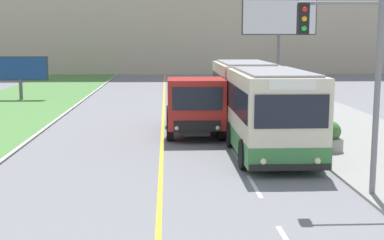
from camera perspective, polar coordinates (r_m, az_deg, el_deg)
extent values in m
cube|color=silver|center=(15.85, 6.65, -6.99)|extent=(0.12, 2.40, 0.01)
cube|color=silver|center=(20.27, 4.55, -3.49)|extent=(0.12, 2.40, 0.01)
cube|color=silver|center=(24.76, 3.22, -1.24)|extent=(0.12, 2.40, 0.01)
cube|color=silver|center=(29.28, 2.29, 0.32)|extent=(0.12, 2.40, 0.01)
cube|color=silver|center=(33.82, 1.62, 1.46)|extent=(0.12, 2.40, 0.01)
cube|color=silver|center=(38.37, 1.10, 2.32)|extent=(0.12, 2.40, 0.01)
cube|color=silver|center=(42.94, 0.69, 3.01)|extent=(0.12, 2.40, 0.01)
cube|color=silver|center=(47.51, 0.36, 3.56)|extent=(0.12, 2.40, 0.01)
cube|color=beige|center=(19.30, 8.51, 0.87)|extent=(2.57, 6.00, 2.80)
cube|color=#3D7F42|center=(19.47, 8.44, -2.20)|extent=(2.59, 6.02, 0.70)
cube|color=black|center=(19.25, 8.54, 2.11)|extent=(2.60, 5.52, 0.98)
cube|color=gray|center=(19.16, 8.61, 5.15)|extent=(2.19, 5.40, 0.08)
cube|color=beige|center=(26.05, 5.58, 2.95)|extent=(2.57, 6.00, 2.80)
cube|color=#3D7F42|center=(26.18, 5.55, 0.66)|extent=(2.59, 6.02, 0.70)
cube|color=black|center=(26.01, 5.60, 3.87)|extent=(2.60, 5.52, 0.98)
cube|color=gray|center=(25.95, 5.63, 6.12)|extent=(2.19, 5.40, 0.08)
cube|color=#474747|center=(22.66, 6.83, 2.07)|extent=(2.37, 0.90, 2.58)
cube|color=black|center=(16.32, 10.59, 0.89)|extent=(2.26, 0.04, 1.03)
cube|color=black|center=(16.63, 10.43, -5.01)|extent=(2.52, 0.06, 0.20)
sphere|color=#F4EAB2|center=(16.40, 7.61, -4.41)|extent=(0.20, 0.20, 0.20)
sphere|color=#F4EAB2|center=(16.78, 13.25, -4.27)|extent=(0.20, 0.20, 0.20)
cube|color=white|center=(16.23, 10.67, 3.69)|extent=(1.42, 0.04, 0.28)
cylinder|color=black|center=(17.67, 5.58, -3.68)|extent=(0.28, 1.00, 1.00)
cylinder|color=black|center=(18.18, 13.25, -3.52)|extent=(0.28, 1.00, 1.00)
cylinder|color=black|center=(21.16, 4.19, -1.59)|extent=(0.28, 1.00, 1.00)
cylinder|color=black|center=(21.59, 10.64, -1.51)|extent=(0.28, 1.00, 1.00)
cylinder|color=black|center=(26.64, 2.76, 0.56)|extent=(0.28, 1.00, 1.00)
cylinder|color=black|center=(26.98, 7.93, 0.59)|extent=(0.28, 1.00, 1.00)
cube|color=black|center=(24.60, 0.16, -0.24)|extent=(1.07, 6.10, 0.20)
cube|color=#AD231E|center=(22.61, 0.40, 1.84)|extent=(2.37, 2.39, 2.05)
cube|color=black|center=(21.37, 0.57, 2.27)|extent=(2.02, 0.04, 0.92)
cube|color=black|center=(21.51, 0.57, -0.68)|extent=(1.90, 0.06, 0.44)
sphere|color=silver|center=(21.49, -1.64, -0.88)|extent=(0.18, 0.18, 0.18)
sphere|color=silver|center=(21.58, 2.77, -0.85)|extent=(0.18, 0.18, 0.18)
cube|color=#994C19|center=(25.88, 0.01, 0.56)|extent=(2.25, 3.46, 0.12)
cube|color=#994C19|center=(25.78, -2.36, 1.76)|extent=(0.12, 3.46, 1.23)
cube|color=#994C19|center=(25.88, 2.38, 1.79)|extent=(0.12, 3.46, 1.23)
cube|color=#994C19|center=(24.16, 0.20, 1.30)|extent=(2.25, 0.12, 1.23)
cube|color=#994C19|center=(27.46, -0.15, 2.20)|extent=(2.25, 0.12, 1.23)
cube|color=#994C19|center=(24.07, 0.20, 3.03)|extent=(2.25, 0.12, 0.24)
cylinder|color=black|center=(22.49, -2.35, -0.91)|extent=(0.30, 1.04, 1.04)
cylinder|color=black|center=(22.61, 3.19, -0.86)|extent=(0.30, 1.04, 1.04)
cylinder|color=black|center=(26.04, -2.40, 0.41)|extent=(0.30, 1.04, 1.04)
cylinder|color=black|center=(26.14, 2.39, 0.45)|extent=(0.30, 1.04, 1.04)
cylinder|color=slate|center=(15.07, 19.14, 2.55)|extent=(0.16, 0.16, 5.57)
cylinder|color=slate|center=(14.65, 15.53, 11.91)|extent=(2.20, 0.10, 0.10)
cube|color=black|center=(14.36, 11.76, 10.51)|extent=(0.28, 0.24, 0.80)
sphere|color=red|center=(14.25, 11.92, 11.49)|extent=(0.14, 0.14, 0.14)
sphere|color=orange|center=(14.23, 11.89, 10.52)|extent=(0.14, 0.14, 0.14)
sphere|color=green|center=(14.23, 11.86, 9.56)|extent=(0.14, 0.14, 0.14)
cylinder|color=#59595B|center=(41.11, 9.17, 5.85)|extent=(0.24, 0.24, 4.59)
cube|color=#333333|center=(41.09, 9.29, 10.78)|extent=(5.62, 0.20, 2.63)
cube|color=silver|center=(40.98, 9.32, 10.78)|extent=(5.46, 0.02, 2.47)
cylinder|color=#59595B|center=(39.24, -17.79, 3.10)|extent=(0.24, 0.24, 1.44)
cube|color=#333333|center=(39.13, -17.89, 5.26)|extent=(3.89, 0.20, 1.67)
cube|color=navy|center=(39.02, -17.93, 5.25)|extent=(3.73, 0.02, 1.51)
cylinder|color=gray|center=(20.68, 14.52, -2.57)|extent=(0.96, 0.96, 0.50)
sphere|color=#3D6B33|center=(20.59, 14.58, -1.17)|extent=(0.76, 0.76, 0.76)
cylinder|color=gray|center=(24.88, 12.00, -0.55)|extent=(0.88, 0.88, 0.54)
sphere|color=#3D6B33|center=(24.81, 12.04, 0.62)|extent=(0.70, 0.70, 0.70)
cylinder|color=gray|center=(29.12, 9.92, 0.84)|extent=(0.89, 0.89, 0.55)
sphere|color=#3D6B33|center=(29.05, 9.95, 1.86)|extent=(0.71, 0.71, 0.71)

